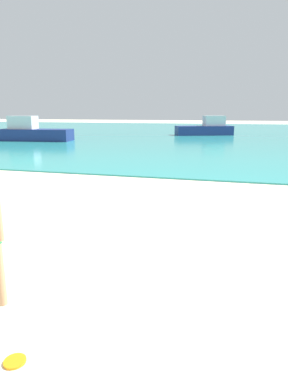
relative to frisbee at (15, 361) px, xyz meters
The scene contains 4 objects.
water 39.89m from the frisbee, 89.22° to the left, with size 160.00×60.00×0.06m, color teal.
frisbee is the anchor object (origin of this frame).
boat_near 27.60m from the frisbee, 122.72° to the left, with size 6.34×2.72×2.09m.
boat_far 34.45m from the frisbee, 92.10° to the left, with size 6.24×4.03×2.03m.
Camera 1 is at (1.52, 0.45, 2.51)m, focal length 31.54 mm.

